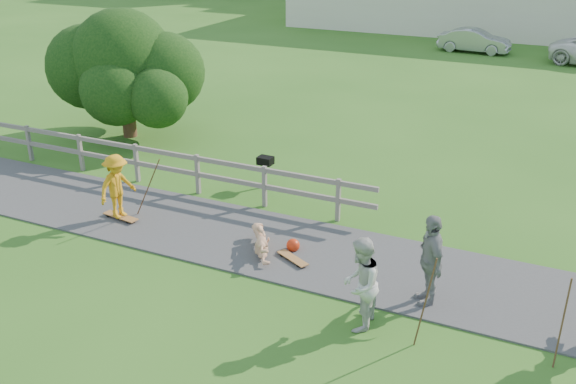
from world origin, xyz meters
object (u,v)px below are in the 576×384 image
skater_rider (118,190)px  tree (125,83)px  spectator_b (430,260)px  skater_fallen (262,241)px  car_silver (474,41)px  spectator_a (360,284)px  bbq (266,172)px

skater_rider → tree: (-3.91, 5.42, 1.02)m
skater_rider → spectator_b: size_ratio=0.86×
skater_rider → tree: bearing=46.3°
skater_fallen → tree: (-7.80, 5.41, 1.54)m
skater_rider → tree: tree is taller
car_silver → spectator_a: bearing=-171.0°
skater_fallen → bbq: bearing=83.5°
spectator_a → tree: bearing=-128.3°
spectator_a → car_silver: bearing=-178.6°
tree → bbq: 6.64m
spectator_a → skater_rider: bearing=-108.8°
skater_fallen → spectator_b: 3.87m
skater_fallen → spectator_a: 3.40m
car_silver → bbq: 21.92m
tree → skater_rider: bearing=-54.2°
skater_rider → bbq: 4.10m
skater_rider → bbq: (2.27, 3.40, -0.36)m
car_silver → skater_rider: bearing=174.2°
car_silver → bbq: size_ratio=4.35×
skater_rider → spectator_a: (6.76, -1.73, 0.08)m
spectator_a → spectator_b: spectator_b is taller
spectator_a → tree: size_ratio=0.33×
car_silver → bbq: car_silver is taller
spectator_a → tree: 12.88m
spectator_b → car_silver: 25.93m
spectator_b → bbq: (-5.42, 3.81, -0.49)m
skater_fallen → tree: 9.62m
spectator_b → skater_rider: bearing=-122.5°
skater_rider → spectator_b: 7.70m
skater_fallen → car_silver: car_silver is taller
bbq → skater_fallen: bearing=-62.3°
tree → skater_fallen: bearing=-34.7°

